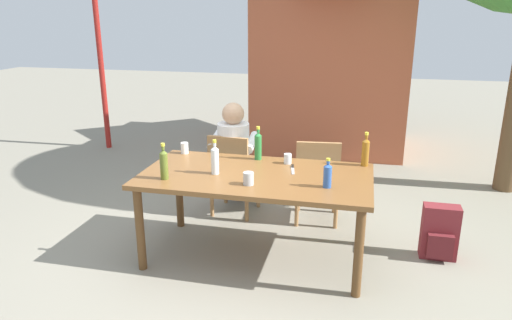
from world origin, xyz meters
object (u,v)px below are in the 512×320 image
Objects in this scene: chair_far_right at (318,177)px; brick_kiosk at (333,48)px; lamp_post at (96,19)px; bottle_blue at (328,175)px; cup_glass at (288,159)px; cup_white at (185,148)px; chair_far_left at (232,170)px; bottle_amber at (365,151)px; bottle_green at (258,145)px; person_in_white_shirt at (236,152)px; table_knife at (293,169)px; dining_table at (256,183)px; bottle_clear at (215,159)px; cup_steel at (249,179)px; bottle_olive at (164,164)px; backpack_by_near_side at (440,233)px.

brick_kiosk is (-0.12, 2.96, 1.02)m from chair_far_right.
bottle_blue is at bearing -39.59° from lamp_post.
cup_white is (-1.00, 0.09, 0.01)m from cup_glass.
cup_white is (-0.35, -0.38, 0.32)m from chair_far_left.
bottle_amber is at bearing 8.18° from cup_glass.
chair_far_left is 0.67m from bottle_green.
cup_white reaches higher than cup_glass.
person_in_white_shirt reaches higher than table_knife.
bottle_amber is at bearing 1.96° from bottle_green.
bottle_blue is (0.60, -0.18, 0.18)m from dining_table.
cup_steel is at bearing -29.31° from bottle_clear.
cup_white is 0.04× the size of brick_kiosk.
cup_glass is (0.54, 0.40, -0.08)m from bottle_clear.
bottle_olive is at bearing -153.79° from table_knife.
table_knife is (0.07, -0.14, -0.04)m from cup_glass.
bottle_blue is 0.78× the size of bottle_amber.
chair_far_right reaches higher than cup_glass.
chair_far_right is 1.22m from bottle_clear.
cup_steel reaches higher than dining_table.
bottle_amber is (1.20, 0.50, 0.00)m from bottle_clear.
bottle_clear is (0.10, -0.87, 0.39)m from chair_far_left.
cup_glass is at bearing -36.09° from chair_far_left.
dining_table is at bearing -122.22° from cup_glass.
chair_far_right reaches higher than backpack_by_near_side.
cup_glass is 1.00m from cup_white.
lamp_post is at bearing 140.61° from bottle_green.
bottle_blue is 1.23m from backpack_by_near_side.
person_in_white_shirt is 3.98× the size of bottle_olive.
person_in_white_shirt is 1.01m from bottle_clear.
brick_kiosk reaches higher than cup_white.
bottle_clear is (-0.26, -0.46, -0.01)m from bottle_green.
bottle_blue is 4.81m from lamp_post.
bottle_blue is at bearing -43.48° from chair_far_left.
lamp_post is (-2.94, 2.41, 1.04)m from bottle_green.
bottle_blue is at bearing -16.55° from dining_table.
table_knife is at bearing -64.58° from cup_glass.
lamp_post reaches higher than dining_table.
bottle_green is 0.11× the size of lamp_post.
bottle_blue is 2.60× the size of cup_glass.
cup_white is 0.04× the size of lamp_post.
bottle_green is 0.94m from bottle_amber.
bottle_green is 1.02× the size of bottle_amber.
backpack_by_near_side is at bearing -70.39° from brick_kiosk.
chair_far_right is (0.43, 0.80, -0.19)m from dining_table.
cup_glass is 0.16m from table_knife.
person_in_white_shirt is 4.91× the size of table_knife.
person_in_white_shirt is 2.47× the size of backpack_by_near_side.
bottle_blue is 0.09× the size of lamp_post.
cup_white is (-0.10, 0.70, -0.08)m from bottle_olive.
bottle_amber is at bearing -15.98° from chair_far_left.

